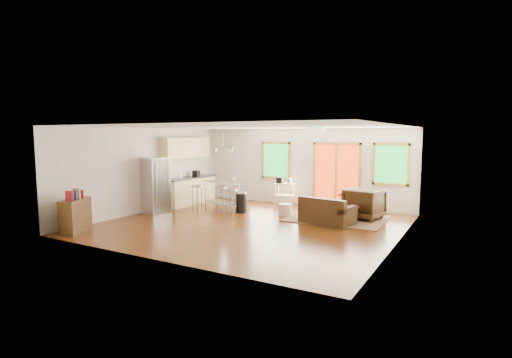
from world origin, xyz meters
The scene contains 29 objects.
floor centered at (0.00, 0.00, -0.01)m, with size 7.50×7.00×0.02m, color #3A1A08.
ceiling centered at (0.00, 0.00, 2.61)m, with size 7.50×7.00×0.02m, color silver.
back_wall centered at (0.00, 3.51, 1.30)m, with size 7.50×0.02×2.60m, color beige.
left_wall centered at (-3.76, 0.00, 1.30)m, with size 0.02×7.00×2.60m, color beige.
right_wall centered at (3.76, 0.00, 1.30)m, with size 0.02×7.00×2.60m, color beige.
front_wall centered at (0.00, -3.51, 1.30)m, with size 7.50×0.02×2.60m, color beige.
window_left centered at (-1.00, 3.46, 1.50)m, with size 1.10×0.05×1.30m.
french_doors centered at (1.20, 3.46, 1.10)m, with size 1.60×0.05×2.10m.
window_right centered at (2.90, 3.46, 1.50)m, with size 1.10×0.05×1.30m.
rug centered at (1.77, 1.82, 0.01)m, with size 2.64×2.03×0.03m, color #4A5A3A.
loveseat centered at (1.74, 1.07, 0.29)m, with size 1.49×1.01×0.73m.
coffee_table centered at (1.80, 1.76, 0.31)m, with size 0.99×0.71×0.36m.
armchair centered at (2.45, 2.22, 0.49)m, with size 0.95×0.89×0.98m, color black.
ottoman centered at (1.30, 2.36, 0.19)m, with size 0.57×0.57×0.38m, color black.
pouf centered at (0.27, 1.57, 0.18)m, with size 0.40×0.40×0.35m, color beige.
vase centered at (1.80, 2.03, 0.52)m, with size 0.23×0.23×0.32m.
book centered at (2.24, 1.60, 0.54)m, with size 0.21×0.03×0.29m, color maroon.
cabinets centered at (-3.49, 1.70, 0.93)m, with size 0.64×2.24×2.30m.
refrigerator centered at (-3.34, -0.03, 0.85)m, with size 0.81×0.79×1.70m.
island centered at (-1.93, 1.45, 0.61)m, with size 1.52×1.06×0.89m.
cup centered at (-1.54, 1.53, 1.01)m, with size 0.13×0.10×0.13m, color silver.
bar_stool_a centered at (-2.48, 0.90, 0.59)m, with size 0.41×0.41×0.80m.
bar_stool_b centered at (-1.72, 1.11, 0.59)m, with size 0.49×0.49×0.79m.
bar_stool_c centered at (-1.28, 1.03, 0.56)m, with size 0.37×0.37×0.75m.
trash_can centered at (-1.12, 1.33, 0.32)m, with size 0.43×0.43×0.64m.
kitchen_cart centered at (-0.47, 3.01, 0.66)m, with size 0.69×0.49×0.97m.
bookshelf centered at (-3.35, -2.82, 0.43)m, with size 0.71×0.99×1.09m.
ceiling_flush centered at (1.60, 0.60, 2.53)m, with size 0.35×0.35×0.12m, color white.
pendant_light centered at (-1.90, 1.50, 1.90)m, with size 0.80×0.18×0.79m.
Camera 1 is at (5.30, -9.01, 2.39)m, focal length 28.00 mm.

